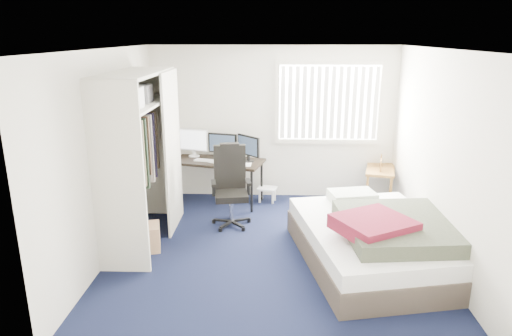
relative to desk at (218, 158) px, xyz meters
The scene contains 10 objects.
ground 2.10m from the desk, 63.54° to the right, with size 4.20×4.20×0.00m, color black.
room_shell 2.10m from the desk, 63.54° to the right, with size 4.20×4.20×4.20m.
window_assembly 1.99m from the desk, ahead, with size 1.72×0.09×1.32m.
closet 1.79m from the desk, 118.24° to the right, with size 0.64×1.84×2.22m.
desk is the anchor object (origin of this frame).
office_chair 0.98m from the desk, 72.66° to the right, with size 0.63×0.63×1.17m.
footstool 0.97m from the desk, ahead, with size 0.34×0.30×0.24m.
nightstand 2.63m from the desk, ahead, with size 0.62×0.94×0.77m.
bed 2.99m from the desk, 43.58° to the right, with size 2.05×2.48×0.72m.
pine_box 2.05m from the desk, 113.32° to the right, with size 0.44×0.33×0.33m, color tan.
Camera 1 is at (0.00, -5.32, 2.66)m, focal length 32.00 mm.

